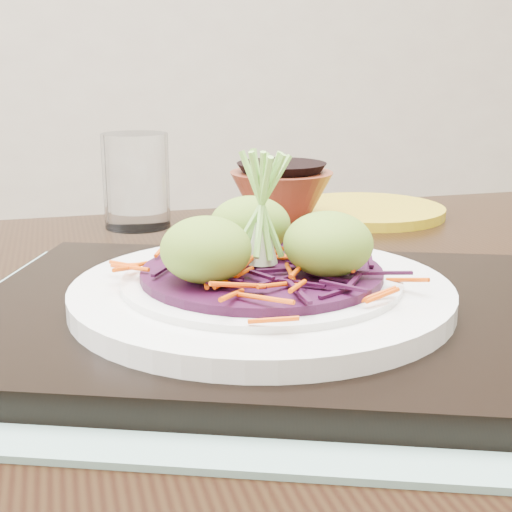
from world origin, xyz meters
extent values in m
cube|color=black|center=(-0.02, -0.09, 0.67)|extent=(1.17, 0.83, 0.04)
cube|color=gray|center=(-0.04, -0.16, 0.69)|extent=(0.54, 0.48, 0.00)
cube|color=black|center=(-0.04, -0.16, 0.70)|extent=(0.47, 0.40, 0.02)
cylinder|color=silver|center=(-0.04, -0.16, 0.72)|extent=(0.26, 0.26, 0.01)
cylinder|color=silver|center=(-0.04, -0.16, 0.73)|extent=(0.19, 0.19, 0.01)
cylinder|color=#340A28|center=(-0.04, -0.16, 0.73)|extent=(0.16, 0.16, 0.01)
ellipsoid|color=olive|center=(-0.08, -0.18, 0.76)|extent=(0.06, 0.06, 0.04)
ellipsoid|color=olive|center=(0.00, -0.18, 0.76)|extent=(0.06, 0.06, 0.04)
ellipsoid|color=olive|center=(-0.04, -0.12, 0.76)|extent=(0.06, 0.06, 0.04)
cylinder|color=white|center=(-0.11, 0.19, 0.74)|extent=(0.09, 0.09, 0.11)
cylinder|color=maroon|center=(0.04, 0.15, 0.70)|extent=(0.18, 0.18, 0.01)
cylinder|color=#B19413|center=(0.16, 0.20, 0.70)|extent=(0.21, 0.21, 0.01)
camera|label=1|loc=(-0.13, -0.61, 0.87)|focal=50.00mm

